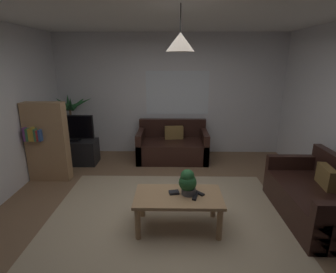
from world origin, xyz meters
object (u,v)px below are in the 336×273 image
Objects in this scene: tv at (72,128)px; potted_palm_corner at (73,129)px; couch_right_side at (317,199)px; remote_on_table_1 at (195,197)px; pendant_lamp at (180,42)px; remote_on_table_0 at (199,193)px; tv_stand at (75,152)px; couch_under_window at (172,147)px; book_on_table_0 at (174,192)px; coffee_table at (178,201)px; bookshelf_corner at (47,142)px; potted_plant_on_table at (188,181)px.

potted_palm_corner is (-0.17, 0.46, -0.14)m from tv.
remote_on_table_1 is (-1.67, -0.29, 0.19)m from couch_right_side.
pendant_lamp reaches higher than remote_on_table_1.
remote_on_table_0 is at bearing -82.92° from couch_right_side.
potted_palm_corner is (-2.51, 2.52, 0.16)m from remote_on_table_0.
tv_stand is at bearing 134.43° from pendant_lamp.
potted_palm_corner is at bearing -32.46° from remote_on_table_1.
book_on_table_0 is (0.02, -2.35, 0.20)m from couch_under_window.
coffee_table is 2.33× the size of pendant_lamp.
book_on_table_0 is 3.35m from potted_palm_corner.
bookshelf_corner is (-0.19, -0.75, 0.46)m from tv_stand.
couch_right_side is 1.71m from remote_on_table_1.
couch_right_side is 2.75m from pendant_lamp.
remote_on_table_0 is 1.81m from pendant_lamp.
couch_right_side reaches higher than book_on_table_0.
tv_stand is at bearing 136.56° from potted_plant_on_table.
tv_stand is at bearing -29.31° from remote_on_table_1.
couch_right_side is at bearing 7.40° from pendant_lamp.
couch_under_window reaches higher than coffee_table.
couch_right_side is 1.95m from book_on_table_0.
potted_palm_corner is 2.98× the size of pendant_lamp.
couch_under_window is 2.47m from remote_on_table_1.
tv_stand is 0.52m from tv.
book_on_table_0 is at bearing -89.52° from couch_under_window.
coffee_table is 1.88m from pendant_lamp.
couch_right_side reaches higher than tv_stand.
couch_right_side is at bearing -155.76° from remote_on_table_1.
couch_right_side is at bearing -25.41° from tv_stand.
bookshelf_corner is (-2.39, 1.34, 0.07)m from potted_plant_on_table.
couch_under_window is at bearing 8.32° from tv.
potted_palm_corner is (-2.37, 2.52, -0.00)m from potted_plant_on_table.
coffee_table is (-1.88, -0.24, 0.11)m from couch_right_side.
couch_under_window is at bearing -69.25° from remote_on_table_1.
tv_stand is at bearing 76.00° from bookshelf_corner.
potted_palm_corner is at bearing 131.36° from pendant_lamp.
remote_on_table_0 is 3.56m from potted_palm_corner.
couch_right_side is 1.65m from remote_on_table_0.
tv is (-2.01, -0.29, 0.50)m from couch_under_window.
couch_under_window is 9.21× the size of remote_on_table_0.
pendant_lamp is at bearing 144.47° from remote_on_table_0.
tv_stand is (-2.01, -0.27, -0.03)m from couch_under_window.
coffee_table is at bearing -39.23° from book_on_table_0.
book_on_table_0 is 1.79m from pendant_lamp.
couch_right_side reaches higher than coffee_table.
coffee_table is at bearing -31.28° from bookshelf_corner.
coffee_table is at bearing 0.32° from remote_on_table_1.
tv_stand is (-2.09, 2.13, -0.13)m from coffee_table.
potted_palm_corner reaches higher than book_on_table_0.
pendant_lamp reaches higher than tv_stand.
coffee_table is at bearing 144.47° from remote_on_table_0.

